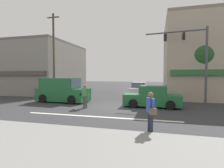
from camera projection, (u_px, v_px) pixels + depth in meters
ground_plane at (114, 106)px, 13.18m from camera, size 120.00×120.00×0.00m
lane_marking_stripe at (98, 117)px, 9.79m from camera, size 9.00×0.24×0.01m
sidewalk_curb at (40, 154)px, 4.96m from camera, size 40.00×5.00×0.16m
building_left_block at (37, 69)px, 24.75m from camera, size 10.82×10.26×6.70m
building_right_corner at (224, 59)px, 18.81m from camera, size 12.23×10.04×8.31m
street_tree at (200, 57)px, 16.20m from camera, size 3.22×3.22×5.74m
utility_pole_near_left at (54, 54)px, 18.86m from camera, size 1.40×0.22×8.99m
utility_pole_far_right at (209, 57)px, 19.44m from camera, size 1.40×0.22×8.60m
traffic_light_mast at (193, 53)px, 14.06m from camera, size 4.87×0.68×6.20m
sedan_parked_curbside at (139, 90)px, 20.40m from camera, size 1.90×4.11×1.58m
van_crossing_center at (62, 91)px, 15.48m from camera, size 4.71×2.28×2.11m
sedan_waiting_far at (152, 97)px, 12.93m from camera, size 4.13×1.94×1.58m
pedestrian_foreground_with_bag at (151, 111)px, 6.75m from camera, size 0.43×0.68×1.67m
pedestrian_mid_crossing at (85, 95)px, 12.42m from camera, size 0.67×0.32×1.67m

